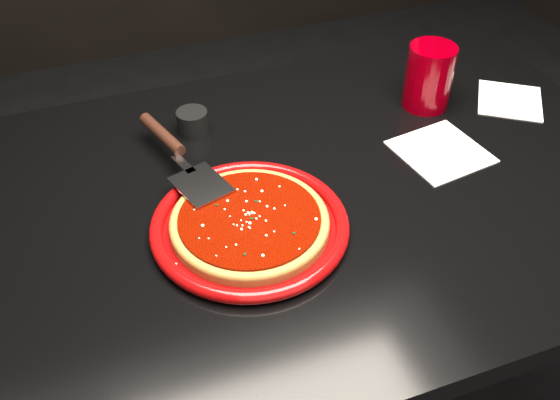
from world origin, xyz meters
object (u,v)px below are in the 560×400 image
object	(u,v)px
table	(305,327)
pizza_server	(181,155)
plate	(250,226)
cup	(429,77)
ramekin	(193,122)

from	to	relation	value
table	pizza_server	size ratio (longest dim) A/B	3.90
plate	cup	world-z (taller)	cup
cup	ramekin	size ratio (longest dim) A/B	2.18
table	plate	size ratio (longest dim) A/B	3.96
plate	table	bearing A→B (deg)	26.66
table	cup	bearing A→B (deg)	27.20
pizza_server	table	bearing A→B (deg)	-46.67
plate	cup	xyz separation A→B (m)	(0.43, 0.22, 0.05)
table	pizza_server	bearing A→B (deg)	150.43
pizza_server	cup	world-z (taller)	cup
cup	ramekin	bearing A→B (deg)	171.62
cup	ramekin	world-z (taller)	cup
table	plate	bearing A→B (deg)	-153.34
plate	cup	distance (m)	0.49
table	cup	size ratio (longest dim) A/B	9.69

